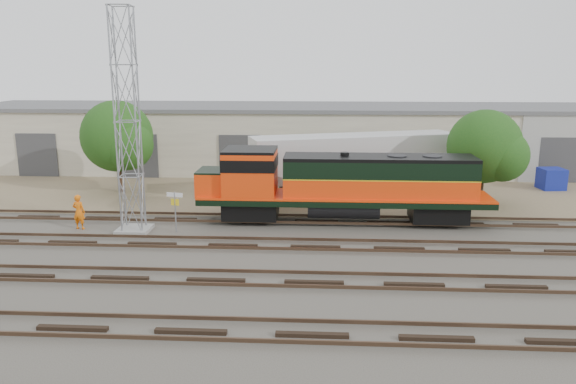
# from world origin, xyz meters

# --- Properties ---
(ground) EXTENTS (140.00, 140.00, 0.00)m
(ground) POSITION_xyz_m (0.00, 0.00, 0.00)
(ground) COLOR #47423A
(ground) RESTS_ON ground
(dirt_strip) EXTENTS (80.00, 16.00, 0.02)m
(dirt_strip) POSITION_xyz_m (0.00, 15.00, 0.01)
(dirt_strip) COLOR #726047
(dirt_strip) RESTS_ON ground
(tracks) EXTENTS (80.00, 20.40, 0.28)m
(tracks) POSITION_xyz_m (0.00, -3.00, 0.08)
(tracks) COLOR black
(tracks) RESTS_ON ground
(warehouse) EXTENTS (58.40, 10.40, 5.30)m
(warehouse) POSITION_xyz_m (0.04, 22.98, 2.65)
(warehouse) COLOR beige
(warehouse) RESTS_ON ground
(locomotive) EXTENTS (16.09, 2.82, 3.87)m
(locomotive) POSITION_xyz_m (1.22, 6.00, 2.24)
(locomotive) COLOR black
(locomotive) RESTS_ON tracks
(signal_tower) EXTENTS (1.69, 1.69, 11.46)m
(signal_tower) POSITION_xyz_m (-9.64, 3.77, 5.58)
(signal_tower) COLOR gray
(signal_tower) RESTS_ON ground
(sign_post) EXTENTS (0.88, 0.22, 2.18)m
(sign_post) POSITION_xyz_m (-7.37, 3.73, 1.53)
(sign_post) COLOR gray
(sign_post) RESTS_ON ground
(worker) EXTENTS (0.75, 0.56, 1.90)m
(worker) POSITION_xyz_m (-12.70, 4.03, 0.95)
(worker) COLOR orange
(worker) RESTS_ON ground
(semi_trailer) EXTENTS (13.78, 6.96, 4.19)m
(semi_trailer) POSITION_xyz_m (2.73, 12.24, 2.64)
(semi_trailer) COLOR #BCBCBC
(semi_trailer) RESTS_ON ground
(dumpster_blue) EXTENTS (1.77, 1.69, 1.50)m
(dumpster_blue) POSITION_xyz_m (16.49, 15.58, 0.75)
(dumpster_blue) COLOR navy
(dumpster_blue) RESTS_ON ground
(tree_west) EXTENTS (5.07, 4.83, 6.32)m
(tree_west) POSITION_xyz_m (-13.38, 12.64, 3.78)
(tree_west) COLOR #382619
(tree_west) RESTS_ON ground
(tree_mid) EXTENTS (4.60, 4.38, 4.38)m
(tree_mid) POSITION_xyz_m (-0.47, 11.73, 1.82)
(tree_mid) COLOR #382619
(tree_mid) RESTS_ON ground
(tree_east) EXTENTS (4.69, 4.47, 6.03)m
(tree_east) POSITION_xyz_m (10.34, 9.95, 3.68)
(tree_east) COLOR #382619
(tree_east) RESTS_ON ground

